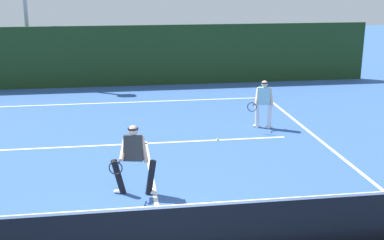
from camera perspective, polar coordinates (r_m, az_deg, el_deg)
court_line_baseline_far at (r=19.36m, az=-6.18°, el=2.07°), size 10.21×0.10×0.01m
court_line_service at (r=14.51m, az=-5.32°, el=-2.67°), size 8.33×0.10×0.01m
court_line_centre at (r=11.70m, az=-4.46°, el=-7.34°), size 0.10×6.40×0.01m
tennis_net at (r=8.60m, az=-2.97°, el=-12.61°), size 11.19×0.09×1.09m
player_near at (r=10.94m, az=-6.68°, el=-4.22°), size 1.04×0.89×1.59m
player_far at (r=15.88m, az=8.16°, el=2.01°), size 0.95×0.79×1.53m
tennis_ball at (r=14.74m, az=2.94°, el=-2.20°), size 0.07×0.07×0.07m
back_fence_windscreen at (r=22.14m, az=-6.63°, el=7.28°), size 21.22×0.12×2.64m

